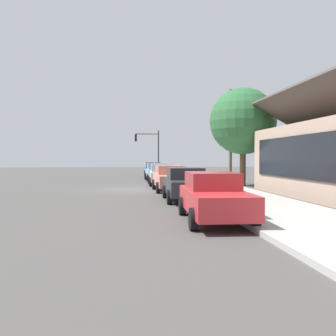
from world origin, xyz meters
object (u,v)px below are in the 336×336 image
(car_skyblue, at_px, (157,172))
(traffic_light_main, at_px, (149,145))
(car_silver, at_px, (162,174))
(car_navy, at_px, (153,170))
(fire_hydrant_red, at_px, (178,177))
(utility_pole_wooden, at_px, (230,134))
(car_charcoal, at_px, (186,184))
(car_coral, at_px, (170,178))
(car_cherry, at_px, (214,196))
(shade_tree, at_px, (243,121))

(car_skyblue, bearing_deg, traffic_light_main, 179.92)
(car_silver, bearing_deg, car_navy, -179.33)
(car_navy, xyz_separation_m, car_silver, (11.41, -0.13, 0.00))
(fire_hydrant_red, bearing_deg, utility_pole_wooden, 69.28)
(car_charcoal, xyz_separation_m, traffic_light_main, (-25.48, -0.32, 2.68))
(traffic_light_main, bearing_deg, fire_hydrant_red, 7.52)
(car_skyblue, relative_size, utility_pole_wooden, 0.58)
(car_charcoal, distance_m, traffic_light_main, 25.63)
(car_navy, xyz_separation_m, traffic_light_main, (-3.46, -0.25, 2.68))
(car_skyblue, relative_size, car_coral, 0.96)
(car_navy, bearing_deg, utility_pole_wooden, 29.02)
(car_navy, xyz_separation_m, car_charcoal, (22.03, 0.07, 0.00))
(car_cherry, relative_size, utility_pole_wooden, 0.65)
(car_silver, relative_size, traffic_light_main, 0.85)
(car_coral, distance_m, utility_pole_wooden, 8.75)
(car_silver, height_order, fire_hydrant_red, car_silver)
(car_charcoal, xyz_separation_m, fire_hydrant_red, (-12.91, 1.34, -0.32))
(shade_tree, bearing_deg, fire_hydrant_red, -133.19)
(car_charcoal, relative_size, shade_tree, 0.61)
(car_skyblue, relative_size, car_silver, 0.99)
(car_navy, height_order, fire_hydrant_red, car_navy)
(car_charcoal, relative_size, fire_hydrant_red, 6.21)
(car_skyblue, height_order, car_coral, same)
(car_navy, relative_size, traffic_light_main, 0.87)
(car_navy, distance_m, shade_tree, 14.80)
(car_navy, distance_m, car_coral, 16.67)
(car_skyblue, distance_m, fire_hydrant_red, 3.85)
(shade_tree, relative_size, fire_hydrant_red, 10.12)
(car_coral, distance_m, car_charcoal, 5.36)
(car_skyblue, distance_m, car_cherry, 22.44)
(car_silver, relative_size, car_charcoal, 1.01)
(car_navy, height_order, traffic_light_main, traffic_light_main)
(car_silver, height_order, traffic_light_main, traffic_light_main)
(car_silver, relative_size, car_cherry, 0.91)
(traffic_light_main, bearing_deg, car_cherry, 0.55)
(car_coral, bearing_deg, traffic_light_main, 179.39)
(shade_tree, bearing_deg, car_skyblue, -142.59)
(car_coral, relative_size, utility_pole_wooden, 0.61)
(car_skyblue, xyz_separation_m, traffic_light_main, (-9.04, -0.16, 2.68))
(car_coral, height_order, utility_pole_wooden, utility_pole_wooden)
(car_cherry, distance_m, fire_hydrant_red, 18.97)
(car_silver, bearing_deg, car_charcoal, 2.44)
(fire_hydrant_red, bearing_deg, car_coral, -11.33)
(car_navy, xyz_separation_m, car_cherry, (28.03, 0.05, 0.00))
(car_skyblue, height_order, traffic_light_main, traffic_light_main)
(car_navy, relative_size, car_coral, 0.99)
(car_silver, relative_size, shade_tree, 0.62)
(car_charcoal, xyz_separation_m, utility_pole_wooden, (-11.40, 5.34, 3.11))
(shade_tree, bearing_deg, utility_pole_wooden, -174.27)
(traffic_light_main, xyz_separation_m, utility_pole_wooden, (14.08, 5.66, 0.44))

